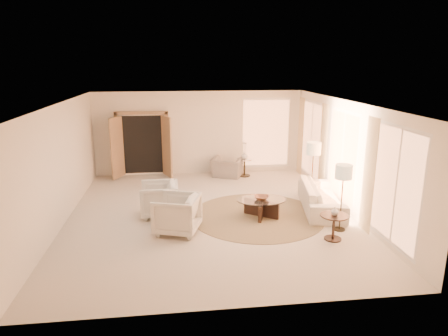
{
  "coord_description": "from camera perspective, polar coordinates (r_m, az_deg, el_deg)",
  "views": [
    {
      "loc": [
        -0.82,
        -9.39,
        3.72
      ],
      "look_at": [
        0.4,
        0.4,
        1.1
      ],
      "focal_mm": 32.0,
      "sensor_mm": 36.0,
      "label": 1
    }
  ],
  "objects": [
    {
      "name": "room",
      "position": [
        9.71,
        -2.05,
        1.02
      ],
      "size": [
        7.04,
        8.04,
        2.83
      ],
      "color": "beige",
      "rests_on": "ground"
    },
    {
      "name": "end_vase",
      "position": [
        8.87,
        15.54,
        -5.95
      ],
      "size": [
        0.22,
        0.22,
        0.18
      ],
      "primitive_type": "imported",
      "rotation": [
        0.0,
        0.0,
        -0.34
      ],
      "color": "silver",
      "rests_on": "end_table"
    },
    {
      "name": "floor_lamp_far",
      "position": [
        9.2,
        16.71,
        -0.94
      ],
      "size": [
        0.37,
        0.37,
        1.54
      ],
      "rotation": [
        0.0,
        0.0,
        0.09
      ],
      "color": "#2B241A",
      "rests_on": "room"
    },
    {
      "name": "accent_chair",
      "position": [
        13.32,
        0.45,
        0.51
      ],
      "size": [
        1.12,
        0.94,
        0.83
      ],
      "primitive_type": "imported",
      "rotation": [
        0.0,
        0.0,
        2.74
      ],
      "color": "gray",
      "rests_on": "room"
    },
    {
      "name": "bowl",
      "position": [
        9.88,
        5.4,
        -4.24
      ],
      "size": [
        0.46,
        0.46,
        0.09
      ],
      "primitive_type": "imported",
      "rotation": [
        0.0,
        0.0,
        -0.33
      ],
      "color": "brown",
      "rests_on": "coffee_table"
    },
    {
      "name": "side_vase",
      "position": [
        13.33,
        2.96,
        1.8
      ],
      "size": [
        0.25,
        0.25,
        0.24
      ],
      "primitive_type": "imported",
      "rotation": [
        0.0,
        0.0,
        -0.06
      ],
      "color": "silver",
      "rests_on": "side_table"
    },
    {
      "name": "windows_right",
      "position": [
        10.67,
        16.68,
        1.41
      ],
      "size": [
        0.1,
        6.4,
        2.4
      ],
      "primitive_type": null,
      "color": "#F89C63",
      "rests_on": "room"
    },
    {
      "name": "curtains_right",
      "position": [
        11.47,
        14.67,
        2.2
      ],
      "size": [
        0.06,
        5.2,
        2.6
      ],
      "primitive_type": null,
      "color": "#D3BC8C",
      "rests_on": "room"
    },
    {
      "name": "coffee_table",
      "position": [
        9.96,
        5.37,
        -5.39
      ],
      "size": [
        1.56,
        1.56,
        0.45
      ],
      "rotation": [
        0.0,
        0.0,
        0.32
      ],
      "color": "black",
      "rests_on": "room"
    },
    {
      "name": "floor_lamp_near",
      "position": [
        11.1,
        12.67,
        2.37
      ],
      "size": [
        0.4,
        0.4,
        1.63
      ],
      "rotation": [
        0.0,
        0.0,
        0.03
      ],
      "color": "#2B241A",
      "rests_on": "room"
    },
    {
      "name": "sofa",
      "position": [
        10.68,
        13.72,
        -4.01
      ],
      "size": [
        1.33,
        2.48,
        0.69
      ],
      "primitive_type": "imported",
      "rotation": [
        0.0,
        0.0,
        1.39
      ],
      "color": "silver",
      "rests_on": "room"
    },
    {
      "name": "end_table",
      "position": [
        8.96,
        15.42,
        -7.54
      ],
      "size": [
        0.6,
        0.6,
        0.56
      ],
      "rotation": [
        0.0,
        0.0,
        0.22
      ],
      "color": "black",
      "rests_on": "room"
    },
    {
      "name": "french_doors",
      "position": [
        13.52,
        -11.56,
        3.25
      ],
      "size": [
        1.95,
        0.66,
        2.16
      ],
      "color": "tan",
      "rests_on": "room"
    },
    {
      "name": "side_table",
      "position": [
        13.41,
        2.94,
        0.33
      ],
      "size": [
        0.51,
        0.51,
        0.59
      ],
      "rotation": [
        0.0,
        0.0,
        0.21
      ],
      "color": "#2B241A",
      "rests_on": "room"
    },
    {
      "name": "armchair_left",
      "position": [
        10.06,
        -9.24,
        -4.21
      ],
      "size": [
        0.86,
        0.92,
        0.93
      ],
      "primitive_type": "imported",
      "rotation": [
        0.0,
        0.0,
        -1.56
      ],
      "color": "silver",
      "rests_on": "room"
    },
    {
      "name": "armchair_right",
      "position": [
        9.04,
        -6.74,
        -6.29
      ],
      "size": [
        1.1,
        1.14,
        0.95
      ],
      "primitive_type": "imported",
      "rotation": [
        0.0,
        0.0,
        -1.87
      ],
      "color": "silver",
      "rests_on": "room"
    },
    {
      "name": "window_back_corner",
      "position": [
        13.91,
        6.0,
        4.97
      ],
      "size": [
        1.7,
        0.1,
        2.4
      ],
      "primitive_type": null,
      "color": "#F89C63",
      "rests_on": "room"
    },
    {
      "name": "area_rug",
      "position": [
        10.11,
        4.76,
        -6.75
      ],
      "size": [
        3.37,
        3.37,
        0.01
      ],
      "primitive_type": "cylinder",
      "rotation": [
        0.0,
        0.0,
        0.01
      ],
      "color": "#493B27",
      "rests_on": "room"
    }
  ]
}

